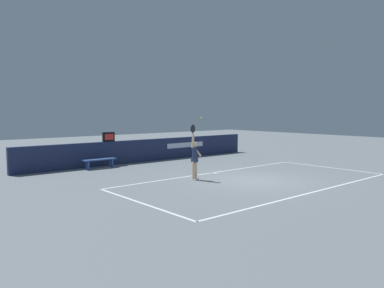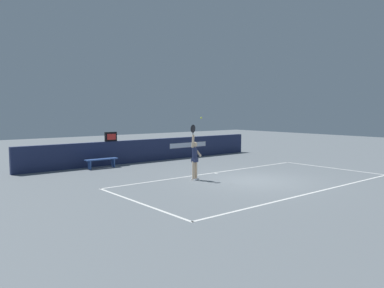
% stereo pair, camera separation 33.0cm
% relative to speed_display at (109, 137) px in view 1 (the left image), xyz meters
% --- Properties ---
extents(ground_plane, '(60.00, 60.00, 0.00)m').
position_rel_speed_display_xyz_m(ground_plane, '(2.45, -7.81, -1.51)').
color(ground_plane, slate).
extents(court_lines, '(11.41, 5.45, 0.00)m').
position_rel_speed_display_xyz_m(court_lines, '(2.45, -8.02, -1.50)').
color(court_lines, white).
rests_on(court_lines, ground).
extents(back_wall, '(14.88, 0.26, 1.26)m').
position_rel_speed_display_xyz_m(back_wall, '(2.45, 0.00, -0.88)').
color(back_wall, '#1F284C').
rests_on(back_wall, ground).
extents(speed_display, '(0.65, 0.17, 0.50)m').
position_rel_speed_display_xyz_m(speed_display, '(0.00, 0.00, 0.00)').
color(speed_display, black).
rests_on(speed_display, back_wall).
extents(tennis_player, '(0.45, 0.42, 2.33)m').
position_rel_speed_display_xyz_m(tennis_player, '(0.64, -6.20, -0.55)').
color(tennis_player, beige).
rests_on(tennis_player, ground).
extents(tennis_ball, '(0.07, 0.07, 0.07)m').
position_rel_speed_display_xyz_m(tennis_ball, '(0.72, -6.51, 1.08)').
color(tennis_ball, '#CAE32F').
extents(courtside_bench_near, '(1.68, 0.39, 0.48)m').
position_rel_speed_display_xyz_m(courtside_bench_near, '(-0.92, -0.76, -1.14)').
color(courtside_bench_near, '#315194').
rests_on(courtside_bench_near, ground).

